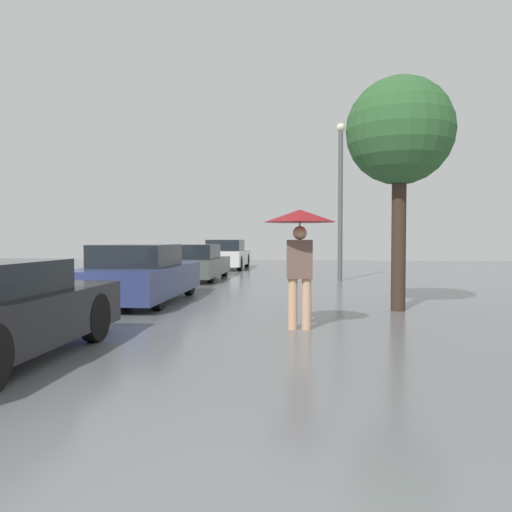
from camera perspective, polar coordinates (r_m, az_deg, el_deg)
pedestrian at (r=7.78m, az=5.03°, el=2.69°), size 1.12×1.12×1.87m
parked_car_second at (r=11.51m, az=-13.19°, el=-2.14°), size 1.82×4.31×1.28m
parked_car_third at (r=17.31m, az=-7.17°, el=-0.81°), size 1.89×4.33×1.21m
parked_car_farthest at (r=23.17m, az=-3.41°, el=0.10°), size 1.77×4.34×1.35m
tree at (r=10.35m, az=16.11°, el=13.32°), size 2.08×2.08×4.55m
street_lamp at (r=16.91m, az=9.62°, el=7.05°), size 0.29×0.29×5.22m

